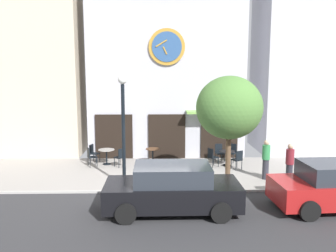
# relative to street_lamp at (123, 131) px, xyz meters

# --- Properties ---
(ground_plane) EXTENTS (27.34, 11.18, 0.13)m
(ground_plane) POSITION_rel_street_lamp_xyz_m (1.33, -1.02, -2.24)
(ground_plane) COLOR gray
(clock_building) EXTENTS (8.19, 3.91, 11.27)m
(clock_building) POSITION_rel_street_lamp_xyz_m (1.78, 5.85, 3.59)
(clock_building) COLOR #B2B2BC
(clock_building) RESTS_ON ground_plane
(neighbor_building_left) EXTENTS (6.87, 3.35, 14.48)m
(neighbor_building_left) POSITION_rel_street_lamp_xyz_m (-6.26, 6.24, 5.03)
(neighbor_building_left) COLOR beige
(neighbor_building_left) RESTS_ON ground_plane
(neighbor_building_right) EXTENTS (5.72, 3.94, 12.51)m
(neighbor_building_right) POSITION_rel_street_lamp_xyz_m (9.83, 6.54, 4.04)
(neighbor_building_right) COLOR #B2B2BC
(neighbor_building_right) RESTS_ON ground_plane
(street_lamp) EXTENTS (0.36, 0.36, 4.36)m
(street_lamp) POSITION_rel_street_lamp_xyz_m (0.00, 0.00, 0.00)
(street_lamp) COLOR black
(street_lamp) RESTS_ON ground_plane
(street_tree) EXTENTS (2.55, 2.29, 4.33)m
(street_tree) POSITION_rel_street_lamp_xyz_m (4.06, -0.20, 0.89)
(street_tree) COLOR brown
(street_tree) RESTS_ON ground_plane
(cafe_table_near_curb) EXTENTS (0.77, 0.77, 0.74)m
(cafe_table_near_curb) POSITION_rel_street_lamp_xyz_m (-1.18, 3.31, -1.67)
(cafe_table_near_curb) COLOR black
(cafe_table_near_curb) RESTS_ON ground_plane
(cafe_table_leftmost) EXTENTS (0.68, 0.68, 0.74)m
(cafe_table_leftmost) POSITION_rel_street_lamp_xyz_m (1.06, 3.46, -1.70)
(cafe_table_leftmost) COLOR black
(cafe_table_leftmost) RESTS_ON ground_plane
(cafe_table_rightmost) EXTENTS (0.75, 0.75, 0.72)m
(cafe_table_rightmost) POSITION_rel_street_lamp_xyz_m (4.63, 2.95, -1.69)
(cafe_table_rightmost) COLOR black
(cafe_table_rightmost) RESTS_ON ground_plane
(cafe_chair_near_tree) EXTENTS (0.57, 0.57, 0.90)m
(cafe_chair_near_tree) POSITION_rel_street_lamp_xyz_m (-0.46, 2.83, -1.69)
(cafe_chair_near_tree) COLOR black
(cafe_chair_near_tree) RESTS_ON ground_plane
(cafe_chair_facing_street) EXTENTS (0.54, 0.54, 0.90)m
(cafe_chair_facing_street) POSITION_rel_street_lamp_xyz_m (4.99, 2.23, -1.69)
(cafe_chair_facing_street) COLOR black
(cafe_chair_facing_street) RESTS_ON ground_plane
(cafe_chair_outer) EXTENTS (0.48, 0.48, 0.90)m
(cafe_chair_outer) POSITION_rel_street_lamp_xyz_m (4.38, 3.69, -1.69)
(cafe_chair_outer) COLOR black
(cafe_chair_outer) RESTS_ON ground_plane
(cafe_chair_curbside) EXTENTS (0.55, 0.55, 0.90)m
(cafe_chair_curbside) POSITION_rel_street_lamp_xyz_m (5.03, 3.72, -1.69)
(cafe_chair_curbside) COLOR black
(cafe_chair_curbside) RESTS_ON ground_plane
(cafe_chair_near_lamp) EXTENTS (0.55, 0.55, 0.90)m
(cafe_chair_near_lamp) POSITION_rel_street_lamp_xyz_m (3.88, 2.73, -1.69)
(cafe_chair_near_lamp) COLOR black
(cafe_chair_near_lamp) RESTS_ON ground_plane
(cafe_chair_right_end) EXTENTS (0.53, 0.53, 0.90)m
(cafe_chair_right_end) POSITION_rel_street_lamp_xyz_m (-1.88, 2.94, -1.69)
(cafe_chair_right_end) COLOR black
(cafe_chair_right_end) RESTS_ON ground_plane
(cafe_chair_left_end) EXTENTS (0.50, 0.50, 0.90)m
(cafe_chair_left_end) POSITION_rel_street_lamp_xyz_m (-1.90, 3.72, -1.69)
(cafe_chair_left_end) COLOR black
(cafe_chair_left_end) RESTS_ON ground_plane
(pedestrian_maroon) EXTENTS (0.43, 0.43, 1.67)m
(pedestrian_maroon) POSITION_rel_street_lamp_xyz_m (6.56, -0.03, -1.35)
(pedestrian_maroon) COLOR #2D2D38
(pedestrian_maroon) RESTS_ON ground_plane
(pedestrian_green) EXTENTS (0.41, 0.41, 1.67)m
(pedestrian_green) POSITION_rel_street_lamp_xyz_m (5.84, 0.76, -1.35)
(pedestrian_green) COLOR #2D2D38
(pedestrian_green) RESTS_ON ground_plane
(parked_car_black) EXTENTS (4.32, 2.06, 1.55)m
(parked_car_black) POSITION_rel_street_lamp_xyz_m (1.81, -2.69, -1.45)
(parked_car_black) COLOR black
(parked_car_black) RESTS_ON ground_plane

